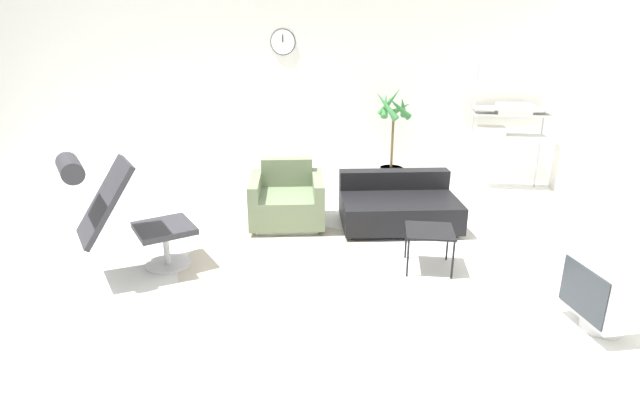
{
  "coord_description": "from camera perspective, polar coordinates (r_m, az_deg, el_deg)",
  "views": [
    {
      "loc": [
        0.61,
        -4.74,
        2.25
      ],
      "look_at": [
        0.01,
        0.12,
        0.55
      ],
      "focal_mm": 28.0,
      "sensor_mm": 36.0,
      "label": 1
    }
  ],
  "objects": [
    {
      "name": "potted_plant",
      "position": [
        7.4,
        8.2,
        5.73
      ],
      "size": [
        0.59,
        0.59,
        1.45
      ],
      "color": "silver",
      "rests_on": "ground_plane"
    },
    {
      "name": "shelf_unit",
      "position": [
        7.62,
        20.54,
        8.65
      ],
      "size": [
        1.04,
        0.28,
        1.76
      ],
      "color": "#BCBCC1",
      "rests_on": "ground_plane"
    },
    {
      "name": "crt_television",
      "position": [
        4.48,
        29.99,
        -9.16
      ],
      "size": [
        0.56,
        0.66,
        0.57
      ],
      "rotation": [
        0.0,
        0.0,
        1.86
      ],
      "color": "#B7B7B7",
      "rests_on": "ground_plane"
    },
    {
      "name": "lounge_chair",
      "position": [
        4.94,
        -22.0,
        -0.62
      ],
      "size": [
        1.17,
        1.07,
        1.2
      ],
      "rotation": [
        0.0,
        0.0,
        -0.9
      ],
      "color": "#BCBCC1",
      "rests_on": "ground_plane"
    },
    {
      "name": "side_table",
      "position": [
        4.94,
        12.42,
        -3.76
      ],
      "size": [
        0.46,
        0.46,
        0.4
      ],
      "color": "black",
      "rests_on": "ground_plane"
    },
    {
      "name": "round_rug",
      "position": [
        5.08,
        -3.94,
        -7.18
      ],
      "size": [
        2.11,
        2.11,
        0.01
      ],
      "color": "#BCB29E",
      "rests_on": "ground_plane"
    },
    {
      "name": "ground_plane",
      "position": [
        5.28,
        -0.32,
        -6.08
      ],
      "size": [
        12.0,
        12.0,
        0.0
      ],
      "primitive_type": "plane",
      "color": "silver"
    },
    {
      "name": "wall_back",
      "position": [
        7.72,
        2.45,
        12.78
      ],
      "size": [
        12.0,
        0.09,
        2.8
      ],
      "color": "silver",
      "rests_on": "ground_plane"
    },
    {
      "name": "couch_low",
      "position": [
        6.01,
        8.9,
        -0.82
      ],
      "size": [
        1.49,
        1.14,
        0.59
      ],
      "rotation": [
        0.0,
        0.0,
        3.31
      ],
      "color": "black",
      "rests_on": "ground_plane"
    },
    {
      "name": "armchair_red",
      "position": [
        5.99,
        -3.79,
        -0.15
      ],
      "size": [
        0.99,
        0.98,
        0.74
      ],
      "rotation": [
        0.0,
        0.0,
        3.31
      ],
      "color": "silver",
      "rests_on": "ground_plane"
    }
  ]
}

